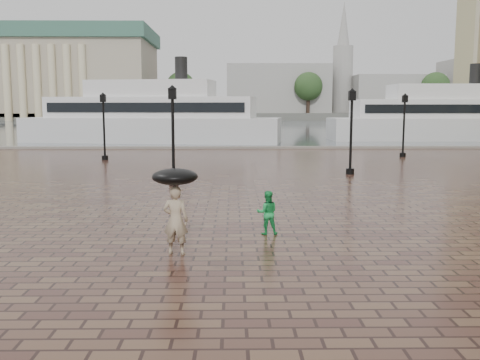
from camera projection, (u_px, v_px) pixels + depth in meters
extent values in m
plane|color=#39201A|center=(352.00, 237.00, 14.72)|extent=(300.00, 300.00, 0.00)
plane|color=#4A525A|center=(250.00, 126.00, 105.88)|extent=(240.00, 240.00, 0.00)
cube|color=slate|center=(271.00, 149.00, 46.43)|extent=(80.00, 0.60, 0.30)
cube|color=#4C4C47|center=(243.00, 116.00, 173.12)|extent=(300.00, 60.00, 2.00)
cube|color=gray|center=(56.00, 78.00, 156.08)|extent=(55.00, 30.00, 22.00)
cube|color=#35604E|center=(54.00, 36.00, 154.46)|extent=(57.00, 32.00, 4.00)
cube|color=#979590|center=(277.00, 90.00, 162.27)|extent=(30.00, 22.00, 14.00)
cube|color=#979590|center=(391.00, 95.00, 162.92)|extent=(25.00, 22.00, 11.00)
cylinder|color=#979590|center=(342.00, 80.00, 162.12)|extent=(6.00, 6.00, 20.00)
cone|color=#979590|center=(344.00, 32.00, 160.24)|extent=(5.00, 5.00, 18.00)
cylinder|color=#2D2119|center=(53.00, 106.00, 150.23)|extent=(1.00, 1.00, 8.00)
sphere|color=#1D3B1B|center=(52.00, 86.00, 149.49)|extent=(8.00, 8.00, 8.00)
cylinder|color=#2D2119|center=(181.00, 106.00, 150.69)|extent=(1.00, 1.00, 8.00)
sphere|color=#1D3B1B|center=(181.00, 86.00, 149.95)|extent=(8.00, 8.00, 8.00)
cylinder|color=#2D2119|center=(308.00, 106.00, 151.15)|extent=(1.00, 1.00, 8.00)
sphere|color=#1D3B1B|center=(308.00, 86.00, 150.42)|extent=(8.00, 8.00, 8.00)
cylinder|color=#2D2119|center=(434.00, 106.00, 151.62)|extent=(1.00, 1.00, 8.00)
sphere|color=#1D3B1B|center=(435.00, 86.00, 150.88)|extent=(8.00, 8.00, 8.00)
cylinder|color=black|center=(174.00, 182.00, 24.53)|extent=(0.44, 0.44, 0.30)
cylinder|color=black|center=(173.00, 142.00, 24.29)|extent=(0.14, 0.14, 4.00)
cube|color=black|center=(172.00, 94.00, 24.00)|extent=(0.35, 0.35, 0.50)
sphere|color=beige|center=(172.00, 94.00, 24.00)|extent=(0.28, 0.28, 0.28)
cylinder|color=black|center=(350.00, 171.00, 28.61)|extent=(0.44, 0.44, 0.30)
cylinder|color=black|center=(351.00, 137.00, 28.37)|extent=(0.14, 0.14, 4.00)
cube|color=black|center=(352.00, 96.00, 28.08)|extent=(0.35, 0.35, 0.50)
sphere|color=beige|center=(352.00, 96.00, 28.08)|extent=(0.28, 0.28, 0.28)
cylinder|color=black|center=(105.00, 158.00, 36.35)|extent=(0.44, 0.44, 0.30)
cylinder|color=black|center=(104.00, 130.00, 36.10)|extent=(0.14, 0.14, 4.00)
cube|color=black|center=(103.00, 98.00, 35.81)|extent=(0.35, 0.35, 0.50)
sphere|color=beige|center=(103.00, 98.00, 35.81)|extent=(0.28, 0.28, 0.28)
cylinder|color=black|center=(403.00, 155.00, 38.60)|extent=(0.44, 0.44, 0.30)
cylinder|color=black|center=(404.00, 129.00, 38.35)|extent=(0.14, 0.14, 4.00)
cube|color=black|center=(405.00, 99.00, 38.06)|extent=(0.35, 0.35, 0.50)
sphere|color=beige|center=(405.00, 99.00, 38.06)|extent=(0.28, 0.28, 0.28)
imported|color=tan|center=(176.00, 220.00, 12.87)|extent=(0.66, 0.49, 1.68)
imported|color=#1B9646|center=(267.00, 213.00, 14.93)|extent=(0.61, 0.48, 1.23)
cube|color=silver|center=(152.00, 130.00, 54.76)|extent=(26.74, 10.07, 2.51)
cube|color=silver|center=(152.00, 107.00, 54.45)|extent=(21.46, 8.47, 2.09)
cube|color=silver|center=(151.00, 89.00, 54.20)|extent=(13.10, 6.61, 1.67)
cylinder|color=black|center=(181.00, 70.00, 53.52)|extent=(1.25, 1.25, 2.51)
cube|color=black|center=(143.00, 107.00, 51.73)|extent=(19.63, 3.04, 0.94)
cube|color=black|center=(159.00, 107.00, 57.17)|extent=(19.63, 3.04, 0.94)
cube|color=silver|center=(445.00, 129.00, 58.45)|extent=(25.11, 6.12, 2.41)
cube|color=silver|center=(446.00, 109.00, 58.15)|extent=(20.09, 5.30, 2.01)
cube|color=silver|center=(447.00, 92.00, 57.91)|extent=(12.06, 4.66, 1.61)
cylinder|color=black|center=(475.00, 75.00, 57.72)|extent=(1.20, 1.20, 2.41)
cube|color=black|center=(456.00, 109.00, 55.52)|extent=(19.07, 0.17, 0.90)
cube|color=black|center=(437.00, 109.00, 60.79)|extent=(19.07, 0.17, 0.90)
cylinder|color=black|center=(175.00, 196.00, 12.79)|extent=(0.02, 0.02, 0.95)
ellipsoid|color=black|center=(175.00, 177.00, 12.73)|extent=(1.10, 1.10, 0.39)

